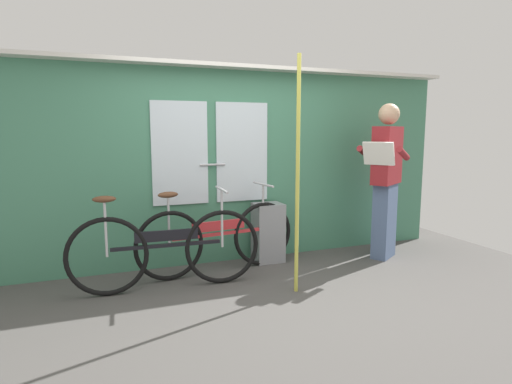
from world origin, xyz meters
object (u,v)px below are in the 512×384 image
Objects in this scene: bicycle_near_door at (218,237)px; trash_bin_by_wall at (268,232)px; handrail_pole at (298,177)px; bicycle_leaning_behind at (166,249)px; passenger_reading_newspaper at (386,178)px.

bicycle_near_door is 0.66m from trash_bin_by_wall.
handrail_pole reaches higher than trash_bin_by_wall.
bicycle_near_door is at bearing -164.65° from trash_bin_by_wall.
trash_bin_by_wall is (1.22, 0.47, -0.05)m from bicycle_leaning_behind.
passenger_reading_newspaper reaches higher than trash_bin_by_wall.
passenger_reading_newspaper is (1.96, -0.17, 0.57)m from bicycle_near_door.
handrail_pole is at bearing -20.20° from bicycle_leaning_behind.
passenger_reading_newspaper is (2.55, 0.12, 0.56)m from bicycle_leaning_behind.
passenger_reading_newspaper reaches higher than bicycle_near_door.
trash_bin_by_wall is (0.64, 0.18, -0.04)m from bicycle_near_door.
bicycle_leaning_behind is 2.61m from passenger_reading_newspaper.
passenger_reading_newspaper is at bearing 22.53° from handrail_pole.
bicycle_leaning_behind is 1.39m from handrail_pole.
trash_bin_by_wall is 1.20m from handrail_pole.
handrail_pole is (-0.11, -0.94, 0.74)m from trash_bin_by_wall.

